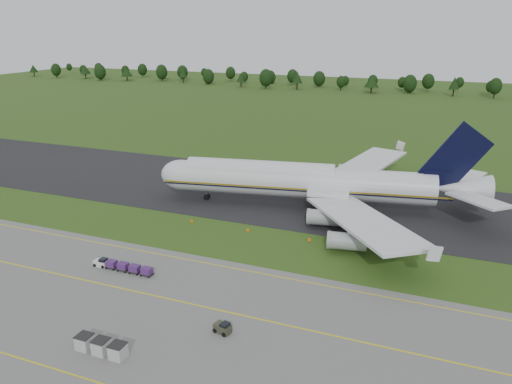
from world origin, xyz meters
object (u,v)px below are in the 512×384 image
at_px(utility_cart, 222,328).
at_px(edge_markers, 278,235).
at_px(baggage_train, 122,266).
at_px(uld_row, 101,346).
at_px(aircraft, 309,181).

relative_size(utility_cart, edge_markers, 0.06).
distance_m(utility_cart, edge_markers, 31.42).
height_order(baggage_train, edge_markers, baggage_train).
height_order(utility_cart, uld_row, uld_row).
relative_size(aircraft, uld_row, 10.56).
distance_m(baggage_train, utility_cart, 23.93).
relative_size(baggage_train, utility_cart, 4.57).
xyz_separation_m(aircraft, utility_cart, (2.85, -48.84, -4.97)).
bearing_deg(utility_cart, uld_row, -141.75).
xyz_separation_m(baggage_train, edge_markers, (18.53, 21.91, -0.48)).
relative_size(aircraft, edge_markers, 1.92).
relative_size(aircraft, utility_cart, 29.81).
distance_m(utility_cart, uld_row, 14.70).
bearing_deg(utility_cart, aircraft, 93.34).
xyz_separation_m(utility_cart, uld_row, (-11.54, -9.10, 0.35)).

